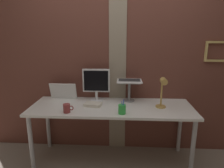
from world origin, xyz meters
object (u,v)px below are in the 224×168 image
Objects in this scene: whiteboard_panel at (63,91)px; coffee_mug at (67,108)px; pen_cup at (122,109)px; monitor at (96,83)px; desk_lamp at (163,90)px; laptop at (129,76)px.

whiteboard_panel reaches higher than coffee_mug.
coffee_mug is at bearing 179.98° from pen_cup.
coffee_mug is (-0.27, -0.44, -0.19)m from monitor.
monitor reaches higher than whiteboard_panel.
pen_cup is (-0.46, -0.18, -0.18)m from desk_lamp.
desk_lamp is at bearing 21.06° from pen_cup.
laptop is (0.42, 0.07, 0.07)m from monitor.
laptop reaches higher than desk_lamp.
monitor is 0.55m from coffee_mug.
pen_cup is at bearing -158.94° from desk_lamp.
monitor reaches higher than pen_cup.
laptop is 0.90m from coffee_mug.
whiteboard_panel is (-0.87, -0.03, -0.20)m from laptop.
laptop is 0.50m from desk_lamp.
whiteboard_panel is at bearing 110.49° from coffee_mug.
pen_cup is at bearing -52.34° from monitor.
whiteboard_panel is at bearing -177.74° from laptop.
desk_lamp is at bearing -41.56° from laptop.
whiteboard_panel is at bearing 175.79° from monitor.
coffee_mug is (-0.70, -0.51, -0.26)m from laptop.
desk_lamp is (0.80, -0.26, -0.00)m from monitor.
desk_lamp is at bearing -13.33° from whiteboard_panel.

